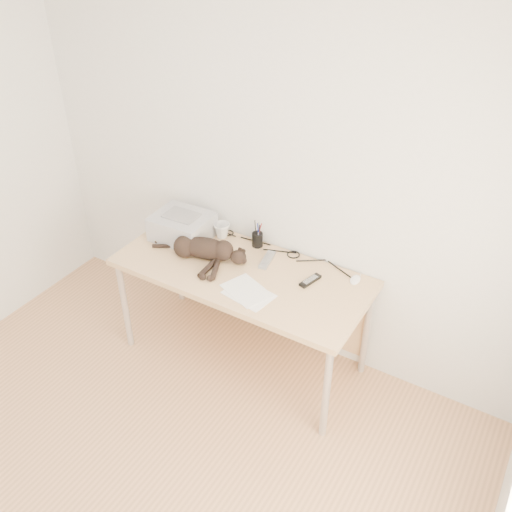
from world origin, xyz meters
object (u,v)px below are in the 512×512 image
Objects in this scene: printer at (182,226)px; pen_cup at (257,239)px; desk at (249,280)px; mug at (222,230)px; cat at (202,249)px; mouse at (355,278)px.

pen_cup is (0.48, 0.17, -0.03)m from printer.
pen_cup reaches higher than desk.
mug is at bearing 151.79° from desk.
cat is 0.97m from mouse.
mug is (-0.03, 0.27, -0.01)m from cat.
desk is 0.28m from pen_cup.
pen_cup is at bearing 6.57° from mug.
desk is at bearing -3.49° from printer.
cat is (0.25, -0.13, -0.02)m from printer.
printer is 2.09× the size of pen_cup.
pen_cup is at bearing 19.08° from printer.
desk is 0.40m from mug.
mouse is (0.96, 0.01, -0.03)m from mug.
pen_cup is (0.23, 0.30, -0.01)m from cat.
mug is at bearing 81.43° from cat.
printer is at bearing 176.51° from desk.
pen_cup is 0.70m from mouse.
cat is (-0.28, -0.10, 0.20)m from desk.
printer is 3.49× the size of mug.
desk is 0.69m from mouse.
cat is 0.27m from mug.
desk is at bearing -169.20° from mouse.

